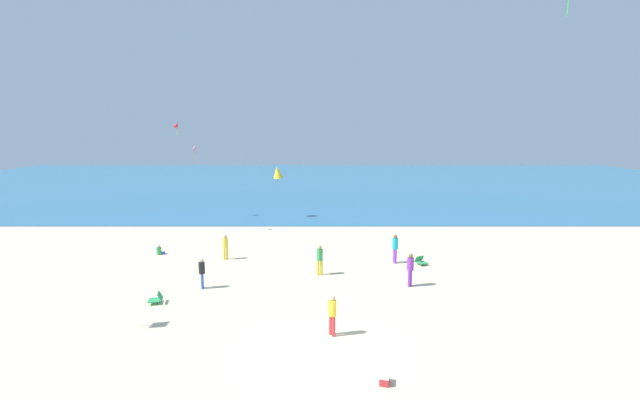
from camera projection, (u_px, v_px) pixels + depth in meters
name	position (u px, v px, depth m)	size (l,w,h in m)	color
ground_plane	(320.00, 268.00, 26.08)	(120.00, 120.00, 0.00)	beige
ocean_water	(319.00, 182.00, 66.41)	(120.00, 60.00, 0.05)	teal
beach_chair_mid_beach	(154.00, 299.00, 20.75)	(0.75, 0.71, 0.52)	#2D9956
beach_chair_near_camera	(419.00, 261.00, 26.68)	(0.78, 0.83, 0.51)	#2D9956
cooler_box	(382.00, 379.00, 14.28)	(0.39, 0.48, 0.29)	red
person_0	(200.00, 271.00, 22.58)	(0.39, 0.39, 1.58)	blue
person_1	(393.00, 246.00, 26.86)	(0.40, 0.40, 1.76)	purple
person_2	(408.00, 267.00, 22.92)	(0.47, 0.47, 1.73)	purple
person_3	(223.00, 245.00, 27.56)	(0.39, 0.39, 1.56)	yellow
person_4	(330.00, 312.00, 17.46)	(0.46, 0.46, 1.65)	red
person_5	(318.00, 258.00, 24.68)	(0.38, 0.38, 1.69)	yellow
person_6	(157.00, 251.00, 28.72)	(0.58, 0.46, 0.65)	green
kite_red	(174.00, 125.00, 32.95)	(0.60, 0.64, 1.05)	red
kite_pink	(193.00, 150.00, 39.11)	(0.28, 0.60, 1.58)	pink
kite_yellow	(275.00, 172.00, 39.47)	(1.27, 1.34, 1.60)	yellow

